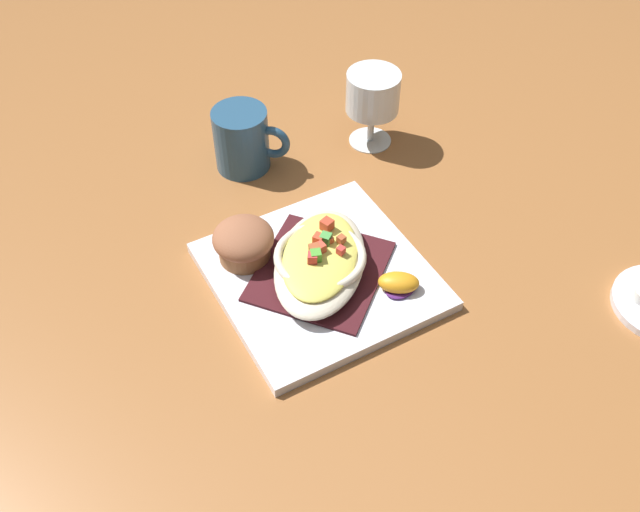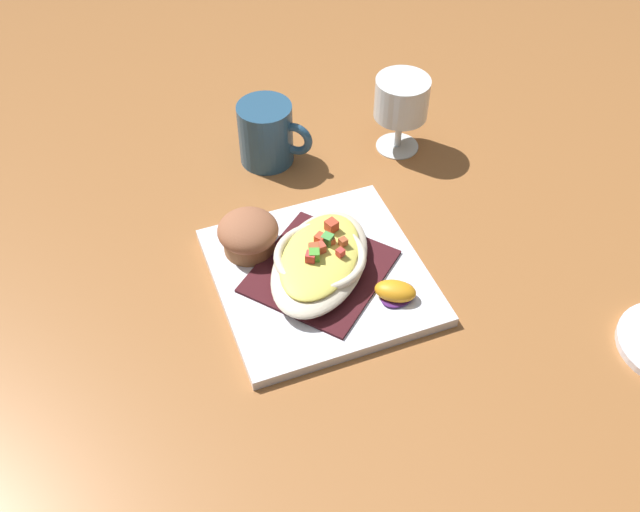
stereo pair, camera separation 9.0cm
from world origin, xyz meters
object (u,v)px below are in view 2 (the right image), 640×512
orange_garnish (396,292)px  coffee_mug (267,136)px  stemmed_glass (401,102)px  muffin (248,234)px  square_plate (320,276)px  gratin_dish (320,259)px

orange_garnish → coffee_mug: bearing=-81.6°
stemmed_glass → coffee_mug: bearing=-14.0°
muffin → orange_garnish: size_ratio=1.27×
muffin → stemmed_glass: 0.32m
stemmed_glass → square_plate: bearing=43.9°
orange_garnish → stemmed_glass: 0.32m
muffin → orange_garnish: muffin is taller
muffin → orange_garnish: (-0.14, 0.15, -0.02)m
square_plate → coffee_mug: bearing=-94.8°
coffee_mug → square_plate: bearing=85.2°
square_plate → stemmed_glass: size_ratio=2.17×
square_plate → gratin_dish: bearing=-137.9°
square_plate → coffee_mug: (-0.02, -0.26, 0.04)m
square_plate → orange_garnish: size_ratio=4.17×
gratin_dish → coffee_mug: (-0.02, -0.26, 0.00)m
gratin_dish → muffin: 0.10m
muffin → stemmed_glass: bearing=-154.9°
square_plate → muffin: size_ratio=3.29×
stemmed_glass → orange_garnish: bearing=62.6°
square_plate → orange_garnish: 0.10m
orange_garnish → square_plate: bearing=-46.5°
orange_garnish → muffin: bearing=-46.7°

